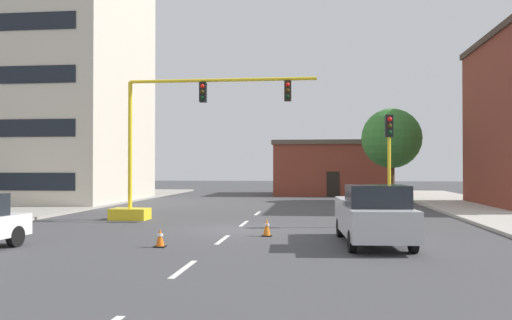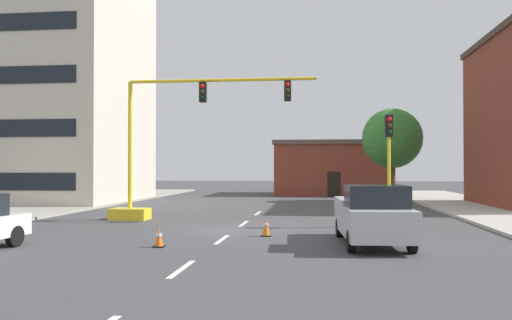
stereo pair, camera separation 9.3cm
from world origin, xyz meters
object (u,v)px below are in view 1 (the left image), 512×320
(traffic_signal_gantry, at_px, (156,173))
(traffic_light_pole_right, at_px, (389,145))
(traffic_cone_roadside_a, at_px, (160,238))
(traffic_cone_roadside_b, at_px, (267,227))
(tree_right_far, at_px, (392,138))
(pickup_truck_silver, at_px, (373,215))

(traffic_signal_gantry, bearing_deg, traffic_light_pole_right, -10.15)
(traffic_cone_roadside_a, distance_m, traffic_cone_roadside_b, 4.40)
(traffic_signal_gantry, distance_m, traffic_cone_roadside_b, 8.35)
(traffic_light_pole_right, height_order, traffic_cone_roadside_a, traffic_light_pole_right)
(traffic_signal_gantry, height_order, tree_right_far, tree_right_far)
(traffic_signal_gantry, xyz_separation_m, traffic_cone_roadside_a, (2.79, -8.63, -2.00))
(tree_right_far, distance_m, pickup_truck_silver, 23.62)
(pickup_truck_silver, height_order, traffic_cone_roadside_b, pickup_truck_silver)
(traffic_signal_gantry, xyz_separation_m, traffic_light_pole_right, (10.84, -1.94, 1.23))
(tree_right_far, xyz_separation_m, traffic_cone_roadside_b, (-7.36, -21.35, -4.40))
(traffic_cone_roadside_b, bearing_deg, traffic_cone_roadside_a, -135.39)
(traffic_light_pole_right, bearing_deg, traffic_cone_roadside_b, -143.80)
(traffic_signal_gantry, height_order, pickup_truck_silver, traffic_signal_gantry)
(traffic_cone_roadside_a, relative_size, traffic_cone_roadside_b, 0.89)
(traffic_signal_gantry, relative_size, traffic_cone_roadside_b, 14.80)
(traffic_signal_gantry, bearing_deg, traffic_cone_roadside_b, -43.05)
(tree_right_far, bearing_deg, traffic_cone_roadside_a, -113.25)
(traffic_signal_gantry, relative_size, traffic_cone_roadside_a, 16.60)
(traffic_cone_roadside_a, bearing_deg, traffic_light_pole_right, 39.73)
(traffic_light_pole_right, relative_size, pickup_truck_silver, 0.87)
(pickup_truck_silver, bearing_deg, traffic_signal_gantry, 143.11)
(tree_right_far, height_order, traffic_cone_roadside_b, tree_right_far)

